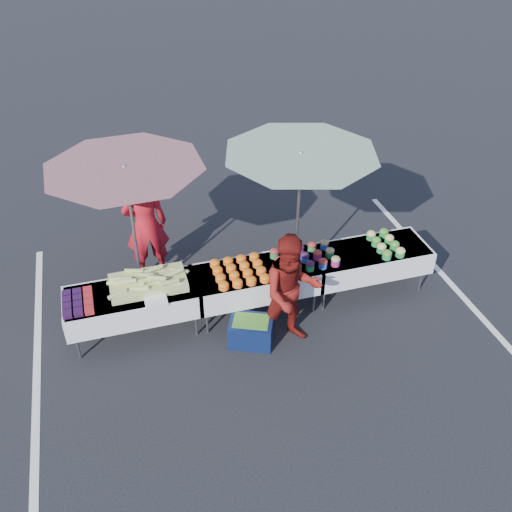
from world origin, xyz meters
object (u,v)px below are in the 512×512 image
object	(u,v)px
table_left	(133,301)
table_right	(368,258)
table_center	(256,279)
umbrella_left	(126,179)
customer	(291,291)
umbrella_right	(300,165)
storage_bin	(251,331)
vendor	(146,225)

from	to	relation	value
table_left	table_right	xyz separation A→B (m)	(3.60, 0.00, 0.00)
table_left	table_center	size ratio (longest dim) A/B	1.00
table_center	umbrella_left	size ratio (longest dim) A/B	0.63
umbrella_left	customer	bearing A→B (deg)	-39.36
umbrella_right	storage_bin	bearing A→B (deg)	-133.07
table_right	umbrella_left	bearing A→B (deg)	166.80
table_center	table_left	bearing A→B (deg)	180.00
customer	table_center	bearing A→B (deg)	113.55
table_left	customer	bearing A→B (deg)	-19.85
table_center	customer	bearing A→B (deg)	-69.66
table_center	storage_bin	xyz separation A→B (m)	(-0.26, -0.65, -0.38)
umbrella_right	customer	bearing A→B (deg)	-112.86
customer	storage_bin	distance (m)	0.87
customer	table_left	bearing A→B (deg)	163.37
umbrella_left	storage_bin	distance (m)	2.72
table_right	customer	bearing A→B (deg)	-153.77
table_right	vendor	size ratio (longest dim) A/B	0.99
table_left	umbrella_right	xyz separation A→B (m)	(2.60, 0.49, 1.50)
umbrella_left	umbrella_right	distance (m)	2.43
table_center	customer	size ratio (longest dim) A/B	1.07
vendor	customer	world-z (taller)	vendor
vendor	umbrella_left	size ratio (longest dim) A/B	0.64
customer	umbrella_right	distance (m)	1.81
table_center	umbrella_left	xyz separation A→B (m)	(-1.61, 0.80, 1.49)
table_left	table_right	world-z (taller)	same
customer	umbrella_left	distance (m)	2.72
table_center	umbrella_left	world-z (taller)	umbrella_left
table_left	umbrella_left	distance (m)	1.70
table_center	vendor	xyz separation A→B (m)	(-1.40, 1.36, 0.36)
table_left	umbrella_left	size ratio (longest dim) A/B	0.63
customer	storage_bin	bearing A→B (deg)	172.76
table_left	umbrella_left	world-z (taller)	umbrella_left
table_center	storage_bin	world-z (taller)	table_center
table_right	customer	size ratio (longest dim) A/B	1.07
umbrella_left	umbrella_right	bearing A→B (deg)	-7.37
table_left	customer	xyz separation A→B (m)	(2.08, -0.75, 0.29)
table_right	vendor	bearing A→B (deg)	157.03
customer	umbrella_left	world-z (taller)	umbrella_left
umbrella_right	storage_bin	xyz separation A→B (m)	(-1.06, -1.14, -1.88)
table_center	vendor	bearing A→B (deg)	135.87
umbrella_left	umbrella_right	size ratio (longest dim) A/B	1.19
customer	umbrella_left	xyz separation A→B (m)	(-1.89, 1.55, 1.20)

